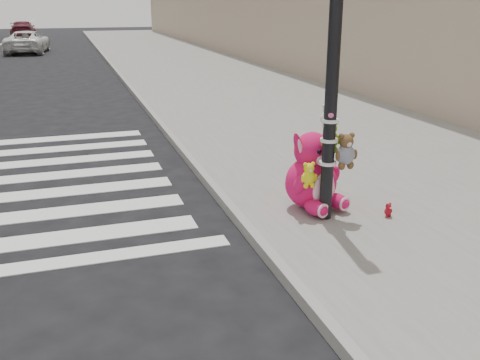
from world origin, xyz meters
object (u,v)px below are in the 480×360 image
object	(u,v)px
signal_pole	(333,95)
pink_bunny	(313,176)
red_teddy	(388,210)
car_white_near	(27,42)

from	to	relation	value
signal_pole	pink_bunny	world-z (taller)	signal_pole
pink_bunny	red_teddy	world-z (taller)	pink_bunny
red_teddy	car_white_near	size ratio (longest dim) A/B	0.04
signal_pole	car_white_near	world-z (taller)	signal_pole
signal_pole	car_white_near	size ratio (longest dim) A/B	0.90
pink_bunny	red_teddy	xyz separation A→B (m)	(0.82, -0.61, -0.36)
red_teddy	pink_bunny	bearing A→B (deg)	127.29
signal_pole	pink_bunny	distance (m)	1.21
pink_bunny	signal_pole	bearing A→B (deg)	-100.75
pink_bunny	red_teddy	distance (m)	1.08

